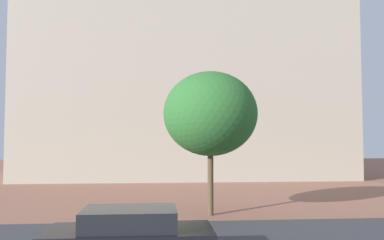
# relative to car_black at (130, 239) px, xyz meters

# --- Properties ---
(landmark_building) EXTENTS (28.49, 11.16, 34.69)m
(landmark_building) POSITION_rel_car_black_xyz_m (3.30, 25.74, 10.63)
(landmark_building) COLOR #B2A893
(landmark_building) RESTS_ON ground_plane
(car_black) EXTENTS (4.29, 2.12, 1.49)m
(car_black) POSITION_rel_car_black_xyz_m (0.00, 0.00, 0.00)
(car_black) COLOR black
(car_black) RESTS_ON ground_plane
(tree_curb_far) EXTENTS (4.16, 4.16, 6.32)m
(tree_curb_far) POSITION_rel_car_black_xyz_m (3.00, 6.86, 3.72)
(tree_curb_far) COLOR brown
(tree_curb_far) RESTS_ON ground_plane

